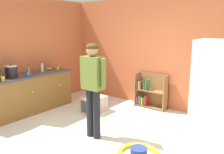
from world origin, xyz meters
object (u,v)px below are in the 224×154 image
object	(u,v)px
standing_person	(93,82)
amber_bottle	(29,71)
crock_pot	(11,71)
green_cup	(59,67)
blue_cup	(28,74)
banana_bunch	(50,68)
kitchen_counter	(25,94)
refrigerator	(217,94)
clear_bottle	(42,68)
orange_cup	(58,68)
white_cup	(0,75)
pet_carrier	(94,104)
yellow_cup	(3,79)
bookshelf	(149,93)

from	to	relation	value
standing_person	amber_bottle	distance (m)	2.01
crock_pot	green_cup	size ratio (longest dim) A/B	3.05
amber_bottle	blue_cup	size ratio (longest dim) A/B	2.59
banana_bunch	crock_pot	bearing A→B (deg)	-82.62
kitchen_counter	refrigerator	size ratio (longest dim) A/B	1.33
refrigerator	clear_bottle	world-z (taller)	refrigerator
clear_bottle	amber_bottle	bearing A→B (deg)	-73.86
banana_bunch	orange_cup	world-z (taller)	orange_cup
kitchen_counter	white_cup	xyz separation A→B (m)	(-0.23, -0.43, 0.50)
pet_carrier	orange_cup	world-z (taller)	orange_cup
refrigerator	clear_bottle	size ratio (longest dim) A/B	7.24
refrigerator	banana_bunch	distance (m)	4.05
refrigerator	kitchen_counter	bearing A→B (deg)	-164.87
crock_pot	green_cup	xyz separation A→B (m)	(-0.02, 1.34, -0.08)
orange_cup	yellow_cup	bearing A→B (deg)	-85.66
banana_bunch	green_cup	bearing A→B (deg)	55.70
kitchen_counter	clear_bottle	size ratio (longest dim) A/B	9.62
green_cup	clear_bottle	bearing A→B (deg)	-95.39
refrigerator	amber_bottle	distance (m)	3.95
banana_bunch	amber_bottle	xyz separation A→B (m)	(0.22, -0.76, 0.07)
banana_bunch	clear_bottle	world-z (taller)	clear_bottle
amber_bottle	green_cup	xyz separation A→B (m)	(-0.09, 0.96, -0.05)
kitchen_counter	yellow_cup	xyz separation A→B (m)	(0.20, -0.59, 0.50)
clear_bottle	white_cup	size ratio (longest dim) A/B	2.59
green_cup	yellow_cup	bearing A→B (deg)	-82.89
amber_bottle	white_cup	size ratio (longest dim) A/B	2.59
pet_carrier	blue_cup	bearing A→B (deg)	-134.03
banana_bunch	blue_cup	size ratio (longest dim) A/B	1.67
bookshelf	pet_carrier	bearing A→B (deg)	-128.35
kitchen_counter	banana_bunch	world-z (taller)	banana_bunch
refrigerator	orange_cup	xyz separation A→B (m)	(-3.82, -0.14, 0.06)
crock_pot	orange_cup	xyz separation A→B (m)	(0.07, 1.21, -0.08)
yellow_cup	standing_person	bearing A→B (deg)	18.01
orange_cup	standing_person	bearing A→B (deg)	-23.98
pet_carrier	amber_bottle	world-z (taller)	amber_bottle
clear_bottle	banana_bunch	bearing A→B (deg)	105.96
white_cup	orange_cup	distance (m)	1.39
refrigerator	pet_carrier	bearing A→B (deg)	-179.53
crock_pot	pet_carrier	bearing A→B (deg)	47.97
standing_person	clear_bottle	xyz separation A→B (m)	(-2.15, 0.53, -0.03)
kitchen_counter	refrigerator	bearing A→B (deg)	15.13
refrigerator	bookshelf	distance (m)	2.18
bookshelf	standing_person	world-z (taller)	standing_person
white_cup	crock_pot	bearing A→B (deg)	29.85
bookshelf	standing_person	size ratio (longest dim) A/B	0.50
kitchen_counter	blue_cup	size ratio (longest dim) A/B	24.91
amber_bottle	clear_bottle	distance (m)	0.48
clear_bottle	white_cup	xyz separation A→B (m)	(-0.18, -0.98, -0.05)
refrigerator	amber_bottle	xyz separation A→B (m)	(-3.82, -0.97, 0.11)
bookshelf	pet_carrier	distance (m)	1.42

